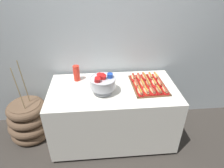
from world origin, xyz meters
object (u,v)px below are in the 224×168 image
(hot_dog_6, at_px, (143,84))
(hot_dog_14, at_px, (156,76))
(hot_dog_1, at_px, (146,91))
(hot_dog_13, at_px, (150,76))
(hot_dog_12, at_px, (145,77))
(cup_stack, at_px, (77,73))
(hot_dog_5, at_px, (137,84))
(hot_dog_10, at_px, (134,77))
(hot_dog_0, at_px, (140,91))
(buffet_table, at_px, (113,112))
(hot_dog_2, at_px, (152,90))
(hot_dog_3, at_px, (159,90))
(hot_dog_7, at_px, (148,83))
(hot_dog_11, at_px, (139,77))
(hot_dog_9, at_px, (160,82))
(hot_dog_8, at_px, (154,83))
(serving_tray, at_px, (148,85))
(punch_bowl, at_px, (103,82))
(hot_dog_4, at_px, (165,89))
(floor_vase, at_px, (29,120))

(hot_dog_6, height_order, hot_dog_14, same)
(hot_dog_1, xyz_separation_m, hot_dog_13, (0.14, 0.34, -0.00))
(hot_dog_12, height_order, cup_stack, cup_stack)
(hot_dog_1, distance_m, hot_dog_5, 0.18)
(hot_dog_6, bearing_deg, hot_dog_10, 116.63)
(hot_dog_1, relative_size, hot_dog_6, 0.90)
(hot_dog_0, xyz_separation_m, hot_dog_12, (0.14, 0.34, -0.00))
(buffet_table, bearing_deg, hot_dog_14, 18.55)
(hot_dog_2, xyz_separation_m, hot_dog_3, (0.07, 0.00, 0.00))
(hot_dog_7, height_order, cup_stack, cup_stack)
(hot_dog_5, bearing_deg, hot_dog_10, 92.19)
(hot_dog_11, bearing_deg, hot_dog_6, -87.81)
(hot_dog_0, height_order, hot_dog_7, same)
(hot_dog_5, bearing_deg, hot_dog_9, 2.19)
(hot_dog_8, height_order, hot_dog_12, same)
(hot_dog_0, bearing_deg, hot_dog_11, 79.38)
(hot_dog_12, xyz_separation_m, hot_dog_14, (0.15, 0.01, -0.00))
(serving_tray, bearing_deg, hot_dog_1, -112.26)
(hot_dog_1, distance_m, hot_dog_3, 0.15)
(buffet_table, height_order, hot_dog_5, hot_dog_5)
(hot_dog_5, height_order, punch_bowl, punch_bowl)
(hot_dog_0, height_order, hot_dog_9, same)
(cup_stack, bearing_deg, hot_dog_2, -22.80)
(hot_dog_5, distance_m, hot_dog_10, 0.17)
(hot_dog_5, bearing_deg, hot_dog_13, 38.44)
(hot_dog_4, bearing_deg, hot_dog_0, -177.81)
(hot_dog_11, distance_m, hot_dog_13, 0.15)
(hot_dog_1, height_order, hot_dog_8, hot_dog_1)
(hot_dog_4, xyz_separation_m, hot_dog_7, (-0.16, 0.16, -0.00))
(hot_dog_13, bearing_deg, hot_dog_9, -63.37)
(serving_tray, xyz_separation_m, hot_dog_3, (0.08, -0.16, 0.03))
(hot_dog_10, bearing_deg, hot_dog_13, 2.19)
(hot_dog_7, bearing_deg, hot_dog_6, -177.81)
(hot_dog_8, bearing_deg, buffet_table, -176.79)
(buffet_table, distance_m, hot_dog_6, 0.55)
(hot_dog_13, bearing_deg, hot_dog_10, -177.81)
(hot_dog_13, bearing_deg, punch_bowl, -156.66)
(hot_dog_8, height_order, hot_dog_13, hot_dog_13)
(hot_dog_1, relative_size, punch_bowl, 0.55)
(hot_dog_13, relative_size, punch_bowl, 0.56)
(floor_vase, xyz_separation_m, hot_dog_9, (1.74, -0.10, 0.57))
(hot_dog_8, xyz_separation_m, hot_dog_14, (0.07, 0.17, 0.00))
(hot_dog_11, bearing_deg, hot_dog_4, -53.53)
(punch_bowl, bearing_deg, hot_dog_9, 8.94)
(hot_dog_0, relative_size, hot_dog_5, 1.11)
(hot_dog_6, xyz_separation_m, hot_dog_10, (-0.08, 0.16, 0.00))
(hot_dog_4, bearing_deg, hot_dog_14, 92.19)
(hot_dog_4, xyz_separation_m, hot_dog_9, (-0.01, 0.16, -0.00))
(hot_dog_0, relative_size, hot_dog_4, 1.01)
(buffet_table, xyz_separation_m, floor_vase, (-1.15, 0.13, -0.16))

